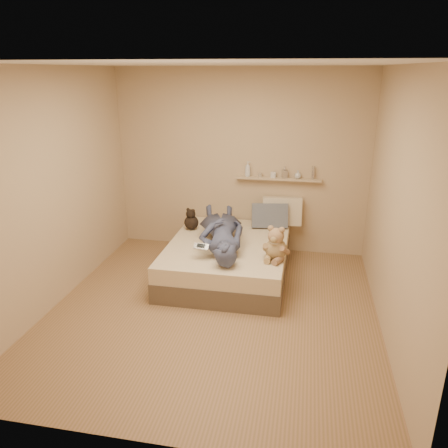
% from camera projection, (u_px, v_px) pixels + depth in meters
% --- Properties ---
extents(room, '(3.80, 3.80, 3.80)m').
position_uv_depth(room, '(212.00, 199.00, 4.47)').
color(room, '#92694B').
rests_on(room, ground).
extents(bed, '(1.50, 1.90, 0.45)m').
position_uv_depth(bed, '(228.00, 259.00, 5.69)').
color(bed, brown).
rests_on(bed, floor).
extents(game_console, '(0.19, 0.09, 0.06)m').
position_uv_depth(game_console, '(201.00, 246.00, 5.07)').
color(game_console, '#A9ABAF').
rests_on(game_console, bed).
extents(teddy_bear, '(0.34, 0.34, 0.42)m').
position_uv_depth(teddy_bear, '(276.00, 246.00, 5.05)').
color(teddy_bear, '#9D7D56').
rests_on(teddy_bear, bed).
extents(dark_plush, '(0.20, 0.20, 0.31)m').
position_uv_depth(dark_plush, '(191.00, 220.00, 6.03)').
color(dark_plush, black).
rests_on(dark_plush, bed).
extents(pillow_cream, '(0.57, 0.28, 0.42)m').
position_uv_depth(pillow_cream, '(282.00, 211.00, 6.20)').
color(pillow_cream, beige).
rests_on(pillow_cream, bed).
extents(pillow_grey, '(0.53, 0.30, 0.37)m').
position_uv_depth(pillow_grey, '(270.00, 215.00, 6.11)').
color(pillow_grey, slate).
rests_on(pillow_grey, bed).
extents(person, '(0.94, 1.66, 0.38)m').
position_uv_depth(person, '(221.00, 231.00, 5.48)').
color(person, '#3F4464').
rests_on(person, bed).
extents(wall_shelf, '(1.20, 0.12, 0.03)m').
position_uv_depth(wall_shelf, '(278.00, 179.00, 6.14)').
color(wall_shelf, tan).
rests_on(wall_shelf, wall_back).
extents(shelf_bottles, '(0.98, 0.10, 0.21)m').
position_uv_depth(shelf_bottles, '(274.00, 172.00, 6.12)').
color(shelf_bottles, silver).
rests_on(shelf_bottles, wall_shelf).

